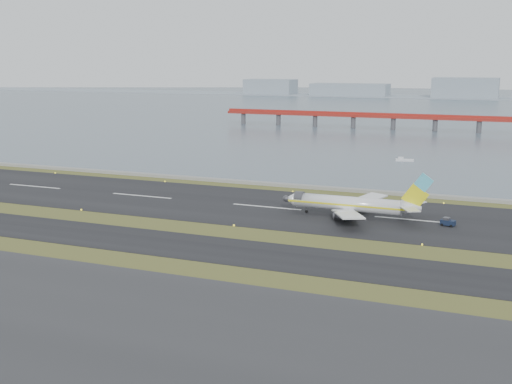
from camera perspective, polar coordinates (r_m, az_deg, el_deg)
ground at (r=150.26m, az=-3.13°, el=-3.73°), size 1000.00×1000.00×0.00m
apron_strip at (r=105.60m, az=-16.03°, el=-10.88°), size 1000.00×50.00×0.10m
taxiway_strip at (r=139.88m, az=-5.21°, el=-4.90°), size 1000.00×18.00×0.10m
runway_strip at (r=177.07m, az=0.96°, el=-1.35°), size 1000.00×45.00×0.10m
seawall at (r=204.69m, az=3.95°, el=0.52°), size 1000.00×2.50×1.00m
bay_water at (r=595.82m, az=15.99°, el=7.28°), size 1400.00×800.00×1.30m
red_pier at (r=384.92m, az=15.66°, el=6.30°), size 260.00×5.00×10.20m
far_shoreline at (r=753.59m, az=18.37°, el=8.41°), size 1400.00×80.00×60.50m
airliner at (r=166.80m, az=8.64°, el=-1.08°), size 38.52×32.89×12.80m
pushback_tug at (r=163.46m, az=16.68°, el=-2.58°), size 3.72×2.68×2.15m
workboat_near at (r=265.66m, az=13.02°, el=2.80°), size 7.47×3.60×1.74m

